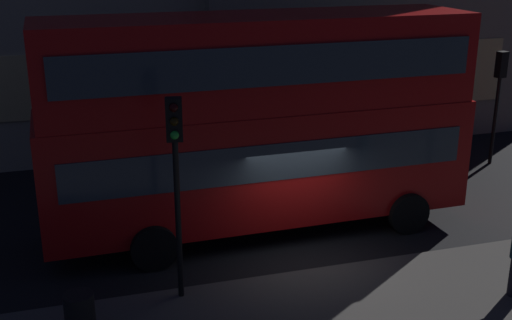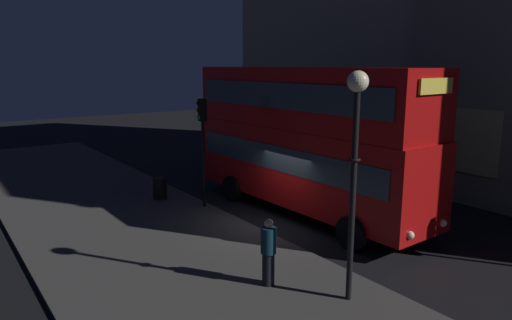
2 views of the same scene
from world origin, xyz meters
name	(u,v)px [view 1 (image 1 of 2)]	position (x,y,z in m)	size (l,w,h in m)	color
ground_plane	(303,258)	(0.00, 0.00, 0.00)	(80.00, 80.00, 0.00)	black
double_decker_bus	(259,115)	(-0.54, 1.84, 3.11)	(10.84, 3.06, 5.54)	#B20F0F
traffic_light_near_kerb	(176,158)	(-3.12, -1.07, 3.16)	(0.36, 0.38, 4.25)	black
traffic_light_far_side	(499,84)	(8.55, 4.77, 2.74)	(0.36, 0.39, 3.80)	black
litter_bin	(80,316)	(-5.19, -2.00, 0.57)	(0.57, 0.57, 0.90)	black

